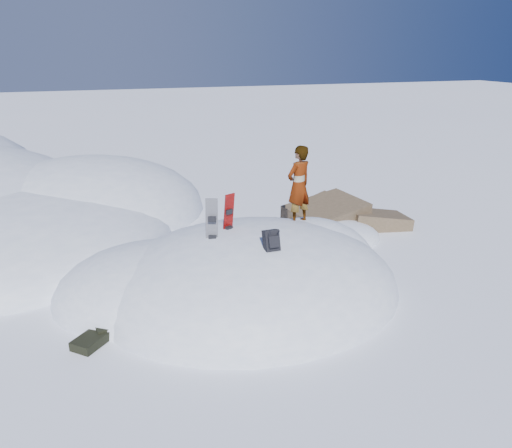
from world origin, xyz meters
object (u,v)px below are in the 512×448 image
object	(u,v)px
snowboard_dark	(212,230)
backpack	(272,240)
snowboard_red	(228,222)
person	(299,185)

from	to	relation	value
snowboard_dark	backpack	bearing A→B (deg)	-19.84
snowboard_red	backpack	xyz separation A→B (m)	(0.55, -1.33, -0.03)
snowboard_red	backpack	bearing A→B (deg)	-90.83
snowboard_dark	person	xyz separation A→B (m)	(2.43, 0.93, 0.56)
backpack	snowboard_dark	bearing A→B (deg)	134.80
snowboard_red	snowboard_dark	xyz separation A→B (m)	(-0.47, -0.36, -0.02)
snowboard_red	snowboard_dark	distance (m)	0.60
snowboard_dark	person	bearing A→B (deg)	44.46
snowboard_red	person	xyz separation A→B (m)	(1.96, 0.57, 0.53)
snowboard_red	person	size ratio (longest dim) A/B	0.70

